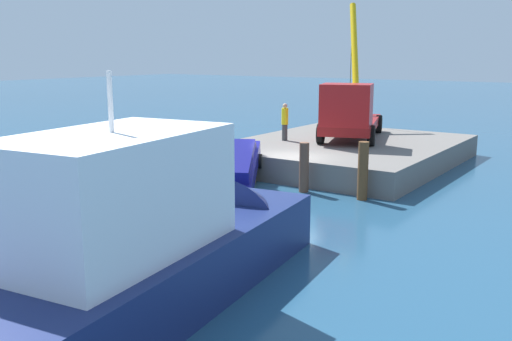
# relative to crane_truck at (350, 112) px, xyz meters

# --- Properties ---
(ground) EXTENTS (200.00, 200.00, 0.00)m
(ground) POSITION_rel_crane_truck_xyz_m (5.87, -0.01, -2.58)
(ground) COLOR navy
(dock) EXTENTS (12.25, 9.89, 1.11)m
(dock) POSITION_rel_crane_truck_xyz_m (0.31, -0.01, -2.03)
(dock) COLOR slate
(dock) RESTS_ON ground
(crane_truck) EXTENTS (9.34, 5.21, 7.36)m
(crane_truck) POSITION_rel_crane_truck_xyz_m (0.00, 0.00, 0.00)
(crane_truck) COLOR maroon
(crane_truck) RESTS_ON dock
(dock_worker) EXTENTS (0.34, 0.34, 1.89)m
(dock_worker) POSITION_rel_crane_truck_xyz_m (1.84, -2.71, -0.50)
(dock_worker) COLOR #3D3D3D
(dock_worker) RESTS_ON dock
(salvaged_car) EXTENTS (4.69, 3.60, 2.67)m
(salvaged_car) POSITION_rel_crane_truck_xyz_m (8.24, -1.20, -1.83)
(salvaged_car) COLOR navy
(salvaged_car) RESTS_ON ground
(moored_yacht) EXTENTS (13.81, 5.31, 6.50)m
(moored_yacht) POSITION_rel_crane_truck_xyz_m (16.80, 3.50, -1.73)
(moored_yacht) COLOR navy
(moored_yacht) RESTS_ON ground
(piling_near) EXTENTS (0.31, 0.31, 2.26)m
(piling_near) POSITION_rel_crane_truck_xyz_m (6.74, -3.53, -1.45)
(piling_near) COLOR brown
(piling_near) RESTS_ON ground
(piling_mid) EXTENTS (0.42, 0.42, 1.72)m
(piling_mid) POSITION_rel_crane_truck_xyz_m (6.74, -1.37, -1.72)
(piling_mid) COLOR brown
(piling_mid) RESTS_ON ground
(piling_far) EXTENTS (0.39, 0.39, 2.00)m
(piling_far) POSITION_rel_crane_truck_xyz_m (6.99, 1.37, -1.58)
(piling_far) COLOR brown
(piling_far) RESTS_ON ground
(piling_end) EXTENTS (0.39, 0.39, 2.23)m
(piling_end) POSITION_rel_crane_truck_xyz_m (6.82, 3.83, -1.47)
(piling_end) COLOR brown
(piling_end) RESTS_ON ground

